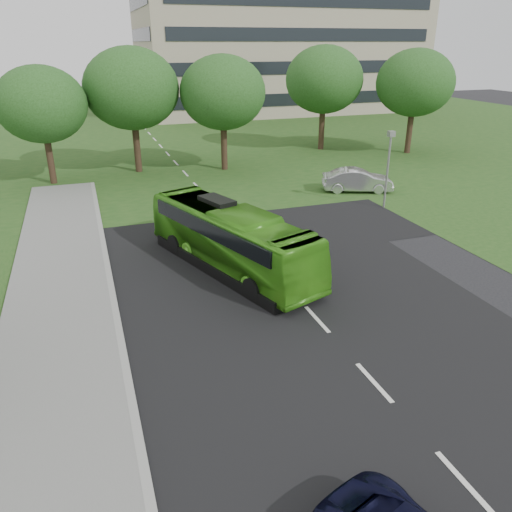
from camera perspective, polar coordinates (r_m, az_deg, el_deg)
The scene contains 11 objects.
ground at distance 17.51m, azimuth 9.86°, elevation -10.30°, with size 160.00×160.00×0.00m, color black.
street_surfaces at distance 37.30m, azimuth -7.63°, elevation 8.19°, with size 120.00×120.00×0.15m.
office_building at distance 80.22m, azimuth 2.59°, elevation 25.30°, with size 40.10×20.10×25.00m.
tree_park_a at distance 39.15m, azimuth -23.33°, elevation 15.61°, with size 6.21×6.21×8.25m.
tree_park_b at distance 40.84m, azimuth -14.04°, elevation 18.05°, with size 7.18×7.18×9.42m.
tree_park_c at distance 40.61m, azimuth -3.82°, elevation 18.12°, with size 6.65×6.65×8.83m.
tree_park_d at distance 49.21m, azimuth 7.79°, elevation 19.33°, with size 7.15×7.15×9.45m.
tree_park_e at distance 49.21m, azimuth 17.73°, elevation 18.32°, with size 6.89×6.89×9.18m.
bus at distance 22.52m, azimuth -2.90°, elevation 2.02°, with size 2.41×10.32×2.87m, color #49A51F.
sedan at distance 35.62m, azimuth 11.51°, elevation 8.48°, with size 1.67×4.78×1.57m, color silver.
camera_pole at distance 31.83m, azimuth 14.92°, elevation 10.65°, with size 0.40×0.35×4.74m.
Camera 1 is at (-7.52, -12.59, 9.57)m, focal length 35.00 mm.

